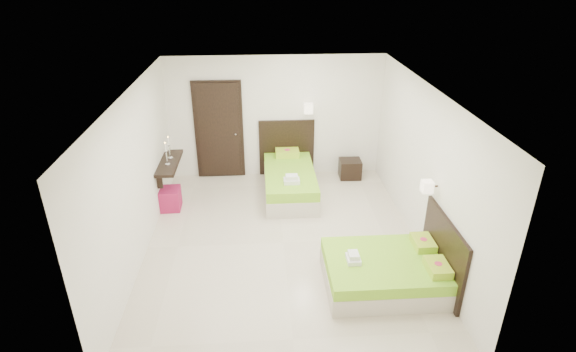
{
  "coord_description": "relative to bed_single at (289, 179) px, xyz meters",
  "views": [
    {
      "loc": [
        -0.34,
        -6.31,
        4.29
      ],
      "look_at": [
        0.1,
        0.3,
        1.1
      ],
      "focal_mm": 28.0,
      "sensor_mm": 36.0,
      "label": 1
    }
  ],
  "objects": [
    {
      "name": "bed_double",
      "position": [
        1.24,
        -3.01,
        -0.04
      ],
      "size": [
        1.7,
        1.45,
        1.41
      ],
      "color": "beige",
      "rests_on": "ground"
    },
    {
      "name": "bed_single",
      "position": [
        0.0,
        0.0,
        0.0
      ],
      "size": [
        1.19,
        1.98,
        1.64
      ],
      "color": "beige",
      "rests_on": "ground"
    },
    {
      "name": "floor",
      "position": [
        -0.23,
        -1.84,
        -0.3
      ],
      "size": [
        5.5,
        5.5,
        0.0
      ],
      "primitive_type": "plane",
      "color": "beige",
      "rests_on": "ground"
    },
    {
      "name": "console_shelf",
      "position": [
        -2.32,
        -0.24,
        0.52
      ],
      "size": [
        0.35,
        1.2,
        0.78
      ],
      "color": "black",
      "rests_on": "ground"
    },
    {
      "name": "nightstand",
      "position": [
        1.36,
        0.6,
        -0.09
      ],
      "size": [
        0.47,
        0.42,
        0.41
      ],
      "primitive_type": "cube",
      "rotation": [
        0.0,
        0.0,
        -0.02
      ],
      "color": "black",
      "rests_on": "ground"
    },
    {
      "name": "door",
      "position": [
        -1.43,
        0.86,
        0.75
      ],
      "size": [
        1.02,
        0.15,
        2.14
      ],
      "color": "black",
      "rests_on": "ground"
    },
    {
      "name": "ottoman",
      "position": [
        -2.33,
        -0.53,
        -0.09
      ],
      "size": [
        0.42,
        0.42,
        0.41
      ],
      "primitive_type": "cube",
      "rotation": [
        0.0,
        0.0,
        0.03
      ],
      "color": "maroon",
      "rests_on": "ground"
    }
  ]
}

